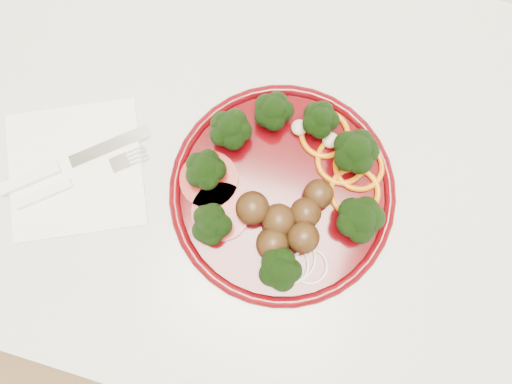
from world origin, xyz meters
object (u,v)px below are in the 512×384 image
(napkin, at_px, (76,169))
(fork, at_px, (60,187))
(plate, at_px, (282,188))
(knife, at_px, (55,168))

(napkin, xyz_separation_m, fork, (-0.01, -0.03, 0.01))
(plate, distance_m, fork, 0.27)
(plate, xyz_separation_m, napkin, (-0.25, -0.05, -0.02))
(fork, bearing_deg, knife, 83.00)
(napkin, bearing_deg, plate, 10.48)
(knife, bearing_deg, fork, -97.00)
(napkin, bearing_deg, knife, -162.17)
(knife, distance_m, fork, 0.02)
(knife, bearing_deg, napkin, -22.66)
(plate, bearing_deg, fork, -164.00)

